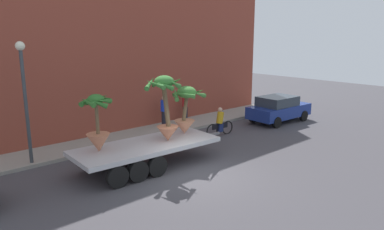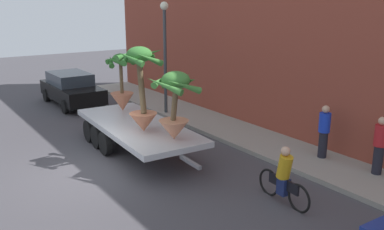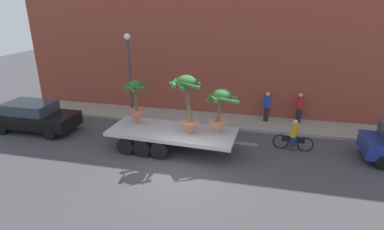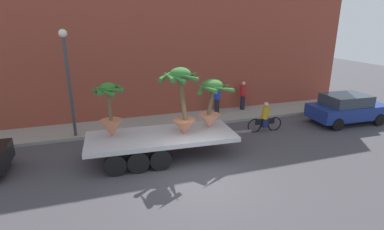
{
  "view_description": "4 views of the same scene",
  "coord_description": "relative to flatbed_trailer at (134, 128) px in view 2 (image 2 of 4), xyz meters",
  "views": [
    {
      "loc": [
        -8.91,
        -9.51,
        5.29
      ],
      "look_at": [
        2.22,
        2.86,
        1.55
      ],
      "focal_mm": 34.32,
      "sensor_mm": 36.0,
      "label": 1
    },
    {
      "loc": [
        11.34,
        -4.19,
        5.0
      ],
      "look_at": [
        2.08,
        2.26,
        1.92
      ],
      "focal_mm": 39.25,
      "sensor_mm": 36.0,
      "label": 2
    },
    {
      "loc": [
        2.98,
        -10.43,
        6.57
      ],
      "look_at": [
        0.01,
        2.2,
        1.76
      ],
      "focal_mm": 28.62,
      "sensor_mm": 36.0,
      "label": 3
    },
    {
      "loc": [
        -3.26,
        -8.88,
        5.39
      ],
      "look_at": [
        0.65,
        2.91,
        1.39
      ],
      "focal_mm": 28.0,
      "sensor_mm": 36.0,
      "label": 4
    }
  ],
  "objects": [
    {
      "name": "potted_palm_front",
      "position": [
        2.44,
        0.11,
        1.32
      ],
      "size": [
        1.58,
        1.58,
        2.08
      ],
      "color": "tan",
      "rests_on": "flatbed_trailer"
    },
    {
      "name": "pedestrian_near_gate",
      "position": [
        4.52,
        4.37,
        0.28
      ],
      "size": [
        0.36,
        0.36,
        1.71
      ],
      "color": "black",
      "rests_on": "sidewalk"
    },
    {
      "name": "cyclist",
      "position": [
        5.79,
        1.24,
        -0.1
      ],
      "size": [
        1.84,
        0.37,
        1.54
      ],
      "color": "black",
      "rests_on": "ground"
    },
    {
      "name": "potted_palm_middle",
      "position": [
        -1.62,
        0.37,
        1.18
      ],
      "size": [
        1.23,
        1.27,
        2.16
      ],
      "color": "#C17251",
      "rests_on": "flatbed_trailer"
    },
    {
      "name": "potted_palm_rear",
      "position": [
        1.07,
        -0.24,
        1.64
      ],
      "size": [
        1.53,
        1.58,
        2.68
      ],
      "color": "#C17251",
      "rests_on": "flatbed_trailer"
    },
    {
      "name": "ground_plane",
      "position": [
        1.17,
        -2.09,
        -0.76
      ],
      "size": [
        60.0,
        60.0,
        0.0
      ],
      "primitive_type": "plane",
      "color": "#423F44"
    },
    {
      "name": "street_lamp",
      "position": [
        -3.16,
        3.21,
        2.47
      ],
      "size": [
        0.36,
        0.36,
        4.83
      ],
      "color": "#383D42",
      "rests_on": "sidewalk"
    },
    {
      "name": "pedestrian_far_left",
      "position": [
        6.29,
        4.59,
        0.28
      ],
      "size": [
        0.36,
        0.36,
        1.71
      ],
      "color": "black",
      "rests_on": "sidewalk"
    },
    {
      "name": "sidewalk",
      "position": [
        1.17,
        4.01,
        -0.69
      ],
      "size": [
        24.0,
        2.2,
        0.15
      ],
      "primitive_type": "cube",
      "color": "gray",
      "rests_on": "ground"
    },
    {
      "name": "building_facade",
      "position": [
        1.17,
        5.71,
        4.14
      ],
      "size": [
        24.0,
        1.2,
        9.81
      ],
      "primitive_type": "cube",
      "color": "brown",
      "rests_on": "ground"
    },
    {
      "name": "trailing_car",
      "position": [
        -7.61,
        0.46,
        0.06
      ],
      "size": [
        4.49,
        1.94,
        1.58
      ],
      "color": "black",
      "rests_on": "ground"
    },
    {
      "name": "flatbed_trailer",
      "position": [
        0.0,
        0.0,
        0.0
      ],
      "size": [
        6.93,
        2.61,
        0.98
      ],
      "color": "#B7BABF",
      "rests_on": "ground"
    }
  ]
}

